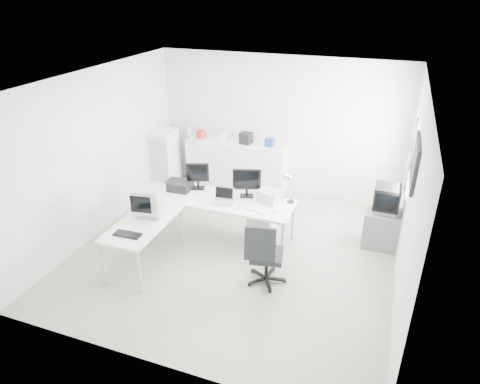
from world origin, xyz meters
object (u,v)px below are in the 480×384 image
(laser_printer, at_px, (269,196))
(crt_tv, at_px, (386,200))
(side_desk, at_px, (145,243))
(sideboard, at_px, (237,166))
(main_desk, at_px, (222,219))
(filing_cabinet, at_px, (165,159))
(inkjet_printer, at_px, (179,185))
(laptop, at_px, (222,197))
(lcd_monitor_large, at_px, (247,183))
(crt_monitor, at_px, (150,200))
(office_chair, at_px, (267,252))
(drawer_pedestal, at_px, (262,229))
(tv_cabinet, at_px, (382,229))
(lcd_monitor_small, at_px, (198,176))

(laser_printer, distance_m, crt_tv, 1.89)
(side_desk, height_order, laser_printer, laser_printer)
(sideboard, bearing_deg, main_desk, -76.79)
(main_desk, bearing_deg, filing_cabinet, 141.59)
(inkjet_printer, relative_size, laser_printer, 1.28)
(laptop, xyz_separation_m, laser_printer, (0.70, 0.32, -0.01))
(side_desk, bearing_deg, sideboard, 82.56)
(laser_printer, relative_size, sideboard, 0.16)
(main_desk, bearing_deg, crt_tv, 15.14)
(lcd_monitor_large, relative_size, crt_tv, 0.98)
(main_desk, distance_m, crt_tv, 2.72)
(crt_monitor, distance_m, filing_cabinet, 2.63)
(lcd_monitor_large, relative_size, office_chair, 0.47)
(drawer_pedestal, distance_m, crt_monitor, 1.93)
(laser_printer, height_order, tv_cabinet, laser_printer)
(main_desk, height_order, side_desk, same)
(drawer_pedestal, relative_size, lcd_monitor_large, 1.23)
(inkjet_printer, bearing_deg, tv_cabinet, 7.80)
(lcd_monitor_large, bearing_deg, tv_cabinet, -6.12)
(lcd_monitor_small, distance_m, office_chair, 2.03)
(tv_cabinet, xyz_separation_m, filing_cabinet, (-4.50, 0.82, 0.32))
(lcd_monitor_large, bearing_deg, filing_cabinet, 133.24)
(crt_tv, bearing_deg, office_chair, -133.75)
(sideboard, bearing_deg, office_chair, -61.84)
(lcd_monitor_large, bearing_deg, drawer_pedestal, -47.23)
(laptop, xyz_separation_m, tv_cabinet, (2.53, 0.80, -0.54))
(lcd_monitor_small, distance_m, sideboard, 1.75)
(lcd_monitor_large, height_order, tv_cabinet, lcd_monitor_large)
(crt_monitor, xyz_separation_m, sideboard, (0.40, 2.78, -0.47))
(filing_cabinet, bearing_deg, laptop, -39.47)
(inkjet_printer, xyz_separation_m, laptop, (0.90, -0.20, 0.03))
(sideboard, bearing_deg, crt_tv, -22.15)
(laser_printer, height_order, filing_cabinet, filing_cabinet)
(inkjet_printer, bearing_deg, sideboard, 75.71)
(lcd_monitor_small, height_order, lcd_monitor_large, lcd_monitor_small)
(crt_monitor, distance_m, office_chair, 1.97)
(drawer_pedestal, relative_size, laptop, 1.80)
(drawer_pedestal, xyz_separation_m, laptop, (-0.65, -0.15, 0.56))
(inkjet_printer, height_order, lcd_monitor_large, lcd_monitor_large)
(inkjet_printer, bearing_deg, office_chair, -29.55)
(lcd_monitor_small, xyz_separation_m, laptop, (0.60, -0.35, -0.14))
(laptop, bearing_deg, filing_cabinet, 135.45)
(office_chair, distance_m, tv_cabinet, 2.21)
(side_desk, xyz_separation_m, inkjet_printer, (0.00, 1.20, 0.45))
(drawer_pedestal, xyz_separation_m, crt_tv, (1.88, 0.65, 0.56))
(main_desk, relative_size, inkjet_printer, 5.56)
(side_desk, distance_m, tv_cabinet, 3.87)
(office_chair, relative_size, sideboard, 0.49)
(laser_printer, bearing_deg, lcd_monitor_large, -169.44)
(drawer_pedestal, bearing_deg, crt_tv, 19.03)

